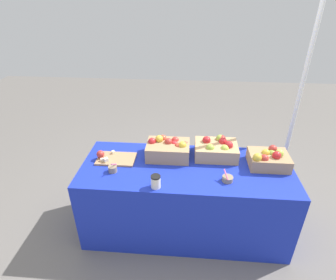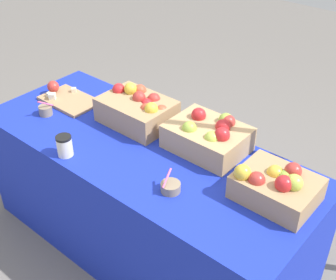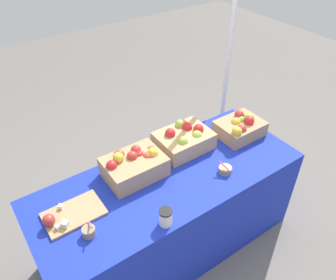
{
  "view_description": "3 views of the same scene",
  "coord_description": "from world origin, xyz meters",
  "px_view_note": "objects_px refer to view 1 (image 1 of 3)",
  "views": [
    {
      "loc": [
        0.0,
        -2.04,
        2.16
      ],
      "look_at": [
        -0.17,
        0.07,
        0.97
      ],
      "focal_mm": 29.28,
      "sensor_mm": 36.0,
      "label": 1
    },
    {
      "loc": [
        1.34,
        -1.37,
        2.07
      ],
      "look_at": [
        0.14,
        0.04,
        0.82
      ],
      "focal_mm": 47.8,
      "sensor_mm": 36.0,
      "label": 2
    },
    {
      "loc": [
        -0.94,
        -1.35,
        2.33
      ],
      "look_at": [
        0.04,
        0.07,
        1.0
      ],
      "focal_mm": 35.87,
      "sensor_mm": 36.0,
      "label": 3
    }
  ],
  "objects_px": {
    "apple_crate_left": "(269,159)",
    "tent_pole": "(296,108)",
    "apple_crate_middle": "(216,149)",
    "apple_crate_right": "(168,149)",
    "cutting_board_front": "(113,158)",
    "coffee_cup": "(156,182)",
    "sample_bowl_mid": "(227,179)",
    "sample_bowl_near": "(113,169)"
  },
  "relations": [
    {
      "from": "apple_crate_middle",
      "to": "sample_bowl_near",
      "type": "height_order",
      "value": "apple_crate_middle"
    },
    {
      "from": "sample_bowl_mid",
      "to": "apple_crate_left",
      "type": "bearing_deg",
      "value": 33.84
    },
    {
      "from": "apple_crate_right",
      "to": "tent_pole",
      "type": "height_order",
      "value": "tent_pole"
    },
    {
      "from": "apple_crate_left",
      "to": "sample_bowl_near",
      "type": "relative_size",
      "value": 3.14
    },
    {
      "from": "apple_crate_left",
      "to": "apple_crate_middle",
      "type": "height_order",
      "value": "apple_crate_middle"
    },
    {
      "from": "apple_crate_middle",
      "to": "tent_pole",
      "type": "distance_m",
      "value": 0.96
    },
    {
      "from": "apple_crate_right",
      "to": "cutting_board_front",
      "type": "distance_m",
      "value": 0.53
    },
    {
      "from": "sample_bowl_mid",
      "to": "apple_crate_right",
      "type": "bearing_deg",
      "value": 147.04
    },
    {
      "from": "apple_crate_right",
      "to": "coffee_cup",
      "type": "relative_size",
      "value": 3.59
    },
    {
      "from": "cutting_board_front",
      "to": "coffee_cup",
      "type": "bearing_deg",
      "value": -39.12
    },
    {
      "from": "sample_bowl_near",
      "to": "tent_pole",
      "type": "xyz_separation_m",
      "value": [
        1.73,
        0.77,
        0.31
      ]
    },
    {
      "from": "cutting_board_front",
      "to": "tent_pole",
      "type": "bearing_deg",
      "value": 18.12
    },
    {
      "from": "apple_crate_right",
      "to": "coffee_cup",
      "type": "distance_m",
      "value": 0.47
    },
    {
      "from": "coffee_cup",
      "to": "apple_crate_middle",
      "type": "bearing_deg",
      "value": 44.68
    },
    {
      "from": "cutting_board_front",
      "to": "sample_bowl_near",
      "type": "bearing_deg",
      "value": -74.97
    },
    {
      "from": "cutting_board_front",
      "to": "tent_pole",
      "type": "height_order",
      "value": "tent_pole"
    },
    {
      "from": "apple_crate_right",
      "to": "cutting_board_front",
      "type": "xyz_separation_m",
      "value": [
        -0.51,
        -0.1,
        -0.06
      ]
    },
    {
      "from": "apple_crate_left",
      "to": "apple_crate_right",
      "type": "relative_size",
      "value": 0.87
    },
    {
      "from": "coffee_cup",
      "to": "cutting_board_front",
      "type": "bearing_deg",
      "value": 140.88
    },
    {
      "from": "tent_pole",
      "to": "cutting_board_front",
      "type": "bearing_deg",
      "value": -161.88
    },
    {
      "from": "apple_crate_middle",
      "to": "coffee_cup",
      "type": "bearing_deg",
      "value": -135.32
    },
    {
      "from": "coffee_cup",
      "to": "sample_bowl_mid",
      "type": "bearing_deg",
      "value": 12.41
    },
    {
      "from": "sample_bowl_near",
      "to": "coffee_cup",
      "type": "height_order",
      "value": "same"
    },
    {
      "from": "apple_crate_middle",
      "to": "sample_bowl_near",
      "type": "relative_size",
      "value": 3.58
    },
    {
      "from": "sample_bowl_mid",
      "to": "coffee_cup",
      "type": "relative_size",
      "value": 0.89
    },
    {
      "from": "apple_crate_right",
      "to": "tent_pole",
      "type": "bearing_deg",
      "value": 20.82
    },
    {
      "from": "apple_crate_left",
      "to": "cutting_board_front",
      "type": "relative_size",
      "value": 0.97
    },
    {
      "from": "sample_bowl_mid",
      "to": "cutting_board_front",
      "type": "bearing_deg",
      "value": 167.06
    },
    {
      "from": "cutting_board_front",
      "to": "tent_pole",
      "type": "relative_size",
      "value": 0.17
    },
    {
      "from": "apple_crate_right",
      "to": "cutting_board_front",
      "type": "relative_size",
      "value": 1.11
    },
    {
      "from": "cutting_board_front",
      "to": "tent_pole",
      "type": "distance_m",
      "value": 1.9
    },
    {
      "from": "apple_crate_middle",
      "to": "sample_bowl_mid",
      "type": "bearing_deg",
      "value": -79.89
    },
    {
      "from": "sample_bowl_near",
      "to": "tent_pole",
      "type": "relative_size",
      "value": 0.05
    },
    {
      "from": "apple_crate_right",
      "to": "sample_bowl_mid",
      "type": "bearing_deg",
      "value": -32.96
    },
    {
      "from": "apple_crate_left",
      "to": "tent_pole",
      "type": "bearing_deg",
      "value": 57.48
    },
    {
      "from": "sample_bowl_mid",
      "to": "coffee_cup",
      "type": "bearing_deg",
      "value": -167.59
    },
    {
      "from": "apple_crate_left",
      "to": "cutting_board_front",
      "type": "distance_m",
      "value": 1.42
    },
    {
      "from": "apple_crate_middle",
      "to": "apple_crate_right",
      "type": "height_order",
      "value": "apple_crate_right"
    },
    {
      "from": "apple_crate_left",
      "to": "coffee_cup",
      "type": "distance_m",
      "value": 1.04
    },
    {
      "from": "cutting_board_front",
      "to": "coffee_cup",
      "type": "height_order",
      "value": "coffee_cup"
    },
    {
      "from": "sample_bowl_mid",
      "to": "tent_pole",
      "type": "distance_m",
      "value": 1.15
    },
    {
      "from": "tent_pole",
      "to": "sample_bowl_near",
      "type": "bearing_deg",
      "value": -156.06
    }
  ]
}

